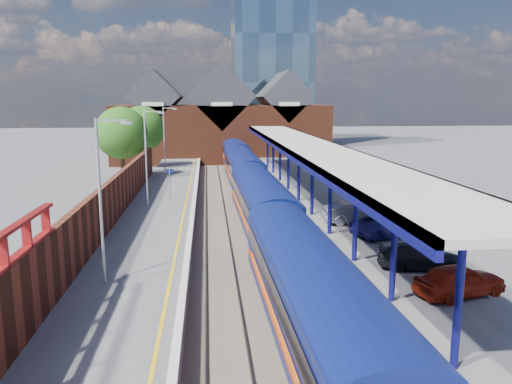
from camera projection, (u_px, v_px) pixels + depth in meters
ground at (231, 197)px, 45.59m from camera, size 240.00×240.00×0.00m
ballast_bed at (237, 223)px, 35.79m from camera, size 6.00×76.00×0.06m
rails at (237, 222)px, 35.78m from camera, size 4.51×76.00×0.14m
left_platform at (159, 218)px, 35.18m from camera, size 5.00×76.00×1.00m
right_platform at (319, 215)px, 36.29m from camera, size 6.00×76.00×1.00m
coping_left at (193, 210)px, 35.31m from camera, size 0.30×76.00×0.05m
coping_right at (281, 208)px, 35.92m from camera, size 0.30×76.00×0.05m
yellow_line at (184, 211)px, 35.26m from camera, size 0.14×76.00×0.01m
train at (250, 180)px, 41.85m from camera, size 3.10×65.95×3.45m
canopy at (308, 147)px, 37.28m from camera, size 4.50×52.00×4.48m
lamp_post_b at (103, 191)px, 20.58m from camera, size 1.48×0.18×7.00m
lamp_post_c at (148, 152)px, 36.24m from camera, size 1.48×0.18×7.00m
lamp_post_d at (165, 136)px, 51.90m from camera, size 1.48×0.18×7.00m
platform_sign at (170, 179)px, 38.74m from camera, size 0.55×0.08×2.50m
brick_wall at (101, 212)px, 28.25m from camera, size 0.35×50.00×3.86m
station_building at (221, 123)px, 72.00m from camera, size 30.00×12.12×13.78m
glass_tower at (271, 37)px, 91.82m from camera, size 14.20×14.20×40.30m
tree_near at (123, 134)px, 49.40m from camera, size 5.20×5.20×8.10m
tree_far at (143, 130)px, 57.32m from camera, size 5.20×5.20×8.10m
parked_car_red at (460, 280)px, 19.85m from camera, size 4.08×2.51×1.30m
parked_car_silver at (358, 212)px, 31.59m from camera, size 4.43×1.56×1.46m
parked_car_dark at (421, 257)px, 23.06m from camera, size 4.18×2.32×1.15m
parked_car_blue at (390, 225)px, 28.71m from camera, size 5.12×3.61×1.30m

